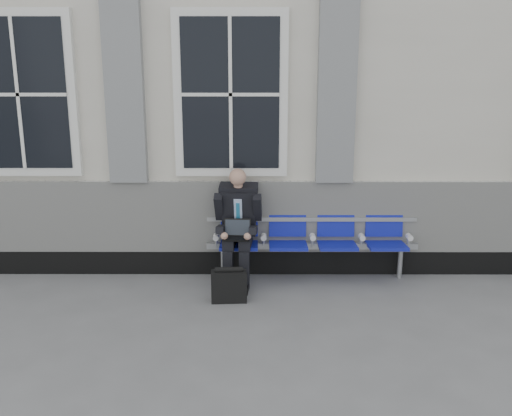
{
  "coord_description": "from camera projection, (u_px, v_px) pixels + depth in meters",
  "views": [
    {
      "loc": [
        0.67,
        -5.4,
        2.6
      ],
      "look_at": [
        0.65,
        0.9,
        1.0
      ],
      "focal_mm": 40.0,
      "sensor_mm": 36.0,
      "label": 1
    }
  ],
  "objects": [
    {
      "name": "ground",
      "position": [
        193.0,
        324.0,
        5.87
      ],
      "size": [
        70.0,
        70.0,
        0.0
      ],
      "primitive_type": "plane",
      "color": "slate",
      "rests_on": "ground"
    },
    {
      "name": "station_building",
      "position": [
        213.0,
        89.0,
        8.69
      ],
      "size": [
        14.4,
        4.4,
        4.49
      ],
      "color": "silver",
      "rests_on": "ground"
    },
    {
      "name": "bench",
      "position": [
        312.0,
        235.0,
        7.02
      ],
      "size": [
        2.6,
        0.47,
        0.91
      ],
      "color": "#9EA0A3",
      "rests_on": "ground"
    },
    {
      "name": "businessman",
      "position": [
        238.0,
        221.0,
        6.84
      ],
      "size": [
        0.57,
        0.77,
        1.41
      ],
      "color": "black",
      "rests_on": "ground"
    },
    {
      "name": "briefcase",
      "position": [
        229.0,
        286.0,
        6.39
      ],
      "size": [
        0.41,
        0.19,
        0.41
      ],
      "color": "black",
      "rests_on": "ground"
    }
  ]
}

